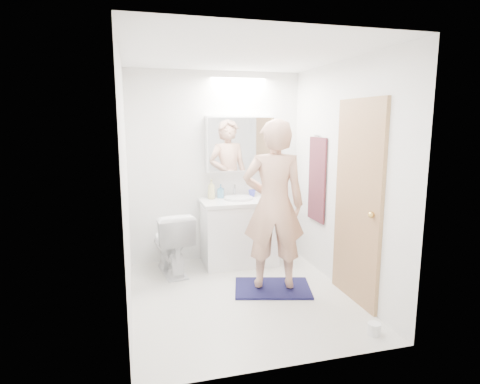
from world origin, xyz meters
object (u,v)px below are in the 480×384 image
object	(u,v)px
medicine_cabinet	(240,144)
person	(274,205)
soap_bottle_a	(211,189)
toilet_paper_roll	(374,329)
toothbrush_cup	(252,193)
vanity_cabinet	(239,233)
soap_bottle_b	(221,191)
toilet	(171,242)

from	to	relation	value
medicine_cabinet	person	xyz separation A→B (m)	(0.07, -1.10, -0.57)
soap_bottle_a	medicine_cabinet	bearing A→B (deg)	8.74
soap_bottle_a	toilet_paper_roll	xyz separation A→B (m)	(0.98, -2.13, -0.89)
toilet_paper_roll	toothbrush_cup	bearing A→B (deg)	101.64
vanity_cabinet	soap_bottle_b	xyz separation A→B (m)	(-0.19, 0.18, 0.52)
toothbrush_cup	toilet_paper_roll	size ratio (longest dim) A/B	0.87
vanity_cabinet	soap_bottle_b	world-z (taller)	soap_bottle_b
soap_bottle_a	toilet_paper_roll	world-z (taller)	soap_bottle_a
vanity_cabinet	toilet_paper_roll	bearing A→B (deg)	-71.64
person	soap_bottle_b	world-z (taller)	person
soap_bottle_a	toothbrush_cup	distance (m)	0.54
toilet	person	bearing A→B (deg)	133.83
person	soap_bottle_b	bearing A→B (deg)	-57.71
medicine_cabinet	toilet_paper_roll	size ratio (longest dim) A/B	8.00
soap_bottle_a	vanity_cabinet	bearing A→B (deg)	-25.10
vanity_cabinet	soap_bottle_a	size ratio (longest dim) A/B	3.64
person	soap_bottle_a	size ratio (longest dim) A/B	7.13
soap_bottle_a	person	bearing A→B (deg)	-66.17
soap_bottle_b	medicine_cabinet	bearing A→B (deg)	6.50
vanity_cabinet	toothbrush_cup	size ratio (longest dim) A/B	9.44
soap_bottle_b	toilet	bearing A→B (deg)	-156.21
vanity_cabinet	person	distance (m)	1.05
soap_bottle_b	soap_bottle_a	bearing A→B (deg)	-166.71
toothbrush_cup	toilet_paper_roll	xyz separation A→B (m)	(0.44, -2.14, -0.81)
vanity_cabinet	toilet	xyz separation A→B (m)	(-0.86, -0.11, -0.02)
toilet	medicine_cabinet	bearing A→B (deg)	-169.32
toilet	soap_bottle_b	world-z (taller)	soap_bottle_b
vanity_cabinet	medicine_cabinet	world-z (taller)	medicine_cabinet
soap_bottle_a	soap_bottle_b	world-z (taller)	soap_bottle_a
person	toilet	bearing A→B (deg)	-22.57
person	soap_bottle_b	size ratio (longest dim) A/B	10.09
toilet	vanity_cabinet	bearing A→B (deg)	179.06
toilet	toothbrush_cup	distance (m)	1.22
person	toilet_paper_roll	world-z (taller)	person
toilet	soap_bottle_a	bearing A→B (deg)	-162.49
medicine_cabinet	toothbrush_cup	size ratio (longest dim) A/B	9.23
medicine_cabinet	soap_bottle_b	distance (m)	0.65
toilet	toilet_paper_roll	size ratio (longest dim) A/B	6.82
medicine_cabinet	toilet_paper_roll	distance (m)	2.69
toilet	toothbrush_cup	size ratio (longest dim) A/B	7.86
vanity_cabinet	person	size ratio (longest dim) A/B	0.51
soap_bottle_a	soap_bottle_b	xyz separation A→B (m)	(0.13, 0.03, -0.04)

